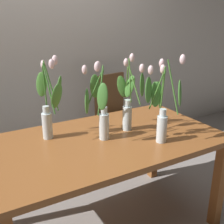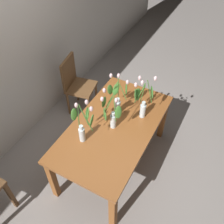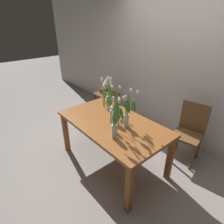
{
  "view_description": "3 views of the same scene",
  "coord_description": "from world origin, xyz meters",
  "px_view_note": "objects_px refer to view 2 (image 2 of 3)",
  "views": [
    {
      "loc": [
        -0.81,
        -1.52,
        1.53
      ],
      "look_at": [
        0.04,
        -0.01,
        0.93
      ],
      "focal_mm": 43.98,
      "sensor_mm": 36.0,
      "label": 1
    },
    {
      "loc": [
        -1.68,
        -0.88,
        2.91
      ],
      "look_at": [
        0.04,
        0.04,
        0.91
      ],
      "focal_mm": 40.0,
      "sensor_mm": 36.0,
      "label": 2
    },
    {
      "loc": [
        1.7,
        -1.46,
        2.06
      ],
      "look_at": [
        -0.04,
        0.02,
        0.87
      ],
      "focal_mm": 29.61,
      "sensor_mm": 36.0,
      "label": 3
    }
  ],
  "objects_px": {
    "tulip_vase_0": "(142,101)",
    "tulip_vase_1": "(111,115)",
    "tulip_vase_3": "(83,126)",
    "tulip_vase_2": "(118,99)",
    "dining_table": "(114,131)",
    "dining_chair": "(76,83)"
  },
  "relations": [
    {
      "from": "tulip_vase_3",
      "to": "tulip_vase_1",
      "type": "bearing_deg",
      "value": -32.01
    },
    {
      "from": "tulip_vase_0",
      "to": "dining_chair",
      "type": "height_order",
      "value": "tulip_vase_0"
    },
    {
      "from": "dining_chair",
      "to": "tulip_vase_1",
      "type": "bearing_deg",
      "value": -125.07
    },
    {
      "from": "tulip_vase_0",
      "to": "dining_chair",
      "type": "distance_m",
      "value": 1.33
    },
    {
      "from": "tulip_vase_0",
      "to": "tulip_vase_3",
      "type": "bearing_deg",
      "value": 147.96
    },
    {
      "from": "dining_table",
      "to": "tulip_vase_1",
      "type": "distance_m",
      "value": 0.3
    },
    {
      "from": "dining_chair",
      "to": "dining_table",
      "type": "bearing_deg",
      "value": -123.46
    },
    {
      "from": "tulip_vase_1",
      "to": "tulip_vase_3",
      "type": "xyz_separation_m",
      "value": [
        -0.29,
        0.18,
        0.01
      ]
    },
    {
      "from": "tulip_vase_0",
      "to": "tulip_vase_1",
      "type": "relative_size",
      "value": 1.07
    },
    {
      "from": "dining_table",
      "to": "tulip_vase_3",
      "type": "bearing_deg",
      "value": 149.62
    },
    {
      "from": "tulip_vase_3",
      "to": "dining_chair",
      "type": "relative_size",
      "value": 0.61
    },
    {
      "from": "tulip_vase_3",
      "to": "tulip_vase_2",
      "type": "bearing_deg",
      "value": -12.08
    },
    {
      "from": "tulip_vase_1",
      "to": "tulip_vase_2",
      "type": "relative_size",
      "value": 0.98
    },
    {
      "from": "dining_chair",
      "to": "tulip_vase_0",
      "type": "bearing_deg",
      "value": -106.4
    },
    {
      "from": "dining_table",
      "to": "tulip_vase_1",
      "type": "height_order",
      "value": "tulip_vase_1"
    },
    {
      "from": "tulip_vase_1",
      "to": "tulip_vase_3",
      "type": "height_order",
      "value": "tulip_vase_3"
    },
    {
      "from": "dining_chair",
      "to": "tulip_vase_3",
      "type": "bearing_deg",
      "value": -140.62
    },
    {
      "from": "tulip_vase_0",
      "to": "tulip_vase_1",
      "type": "height_order",
      "value": "tulip_vase_0"
    },
    {
      "from": "dining_table",
      "to": "tulip_vase_1",
      "type": "bearing_deg",
      "value": 165.34
    },
    {
      "from": "tulip_vase_1",
      "to": "dining_chair",
      "type": "distance_m",
      "value": 1.28
    },
    {
      "from": "tulip_vase_1",
      "to": "dining_chair",
      "type": "bearing_deg",
      "value": 54.93
    },
    {
      "from": "tulip_vase_2",
      "to": "tulip_vase_3",
      "type": "height_order",
      "value": "tulip_vase_3"
    }
  ]
}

